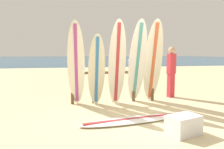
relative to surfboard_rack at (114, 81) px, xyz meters
The scene contains 12 objects.
ground_plane 2.02m from the surfboard_rack, 76.88° to the right, with size 120.00×120.00×0.00m, color beige.
ocean_water 56.14m from the surfboard_rack, 89.56° to the left, with size 120.00×80.00×0.01m, color navy.
surfboard_rack is the anchor object (origin of this frame).
surfboard_leaning_far_left 1.31m from the surfboard_rack, 163.83° to the right, with size 0.53×0.90×2.37m.
surfboard_leaning_left 0.79m from the surfboard_rack, 146.33° to the right, with size 0.48×0.61×2.04m.
surfboard_leaning_center_left 0.72m from the surfboard_rack, 89.93° to the right, with size 0.51×0.60×2.43m.
surfboard_leaning_center 0.92m from the surfboard_rack, 29.07° to the right, with size 0.58×1.04×2.44m.
surfboard_leaning_center_right 1.32m from the surfboard_rack, 13.42° to the right, with size 0.64×0.90×2.48m.
surfboard_lying_on_sand 2.00m from the surfboard_rack, 89.78° to the right, with size 2.45×0.87×0.08m.
beachgoer_standing 2.13m from the surfboard_rack, ahead, with size 0.32×0.26×1.72m.
small_boat_offshore 35.09m from the surfboard_rack, 71.00° to the left, with size 3.19×1.48×0.71m.
cooler_box 2.93m from the surfboard_rack, 75.36° to the right, with size 0.60×0.40×0.36m, color white.
Camera 1 is at (-1.75, -4.41, 1.51)m, focal length 33.86 mm.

